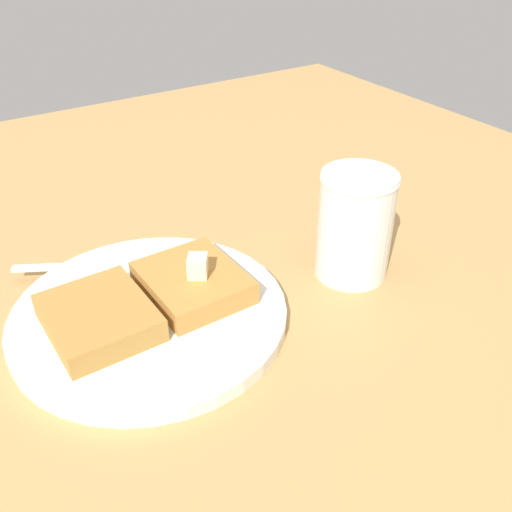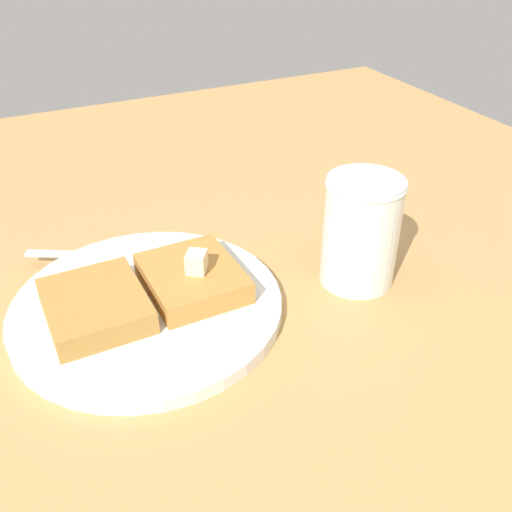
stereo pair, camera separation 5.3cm
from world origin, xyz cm
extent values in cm
cube|color=tan|center=(0.00, 0.00, 0.97)|extent=(120.69, 120.69, 1.94)
cylinder|color=silver|center=(7.83, 1.53, 2.60)|extent=(25.03, 25.03, 1.32)
torus|color=#382D3D|center=(7.83, 1.53, 2.86)|extent=(25.03, 25.03, 0.80)
cube|color=#B67C38|center=(3.24, 1.44, 4.37)|extent=(8.59, 9.99, 2.22)
cube|color=#A87937|center=(12.43, 1.62, 4.37)|extent=(8.59, 9.99, 2.22)
cube|color=beige|center=(2.92, 2.04, 6.46)|extent=(2.56, 2.61, 1.96)
cube|color=silver|center=(12.37, -9.20, 3.44)|extent=(9.22, 5.56, 0.36)
cube|color=silver|center=(6.74, -6.15, 3.44)|extent=(3.51, 3.27, 0.36)
cube|color=silver|center=(3.71, -5.45, 3.44)|extent=(2.97, 1.81, 0.36)
cube|color=silver|center=(3.97, -4.96, 3.44)|extent=(2.97, 1.81, 0.36)
cube|color=silver|center=(4.24, -4.48, 3.44)|extent=(2.97, 1.81, 0.36)
cube|color=silver|center=(4.50, -4.00, 3.44)|extent=(2.97, 1.81, 0.36)
cylinder|color=#451906|center=(-12.75, 5.49, 6.59)|extent=(6.76, 6.76, 9.30)
cylinder|color=silver|center=(-12.75, 5.49, 7.46)|extent=(7.35, 7.35, 11.04)
torus|color=silver|center=(-12.75, 5.49, 12.53)|extent=(7.55, 7.55, 0.50)
camera|label=1|loc=(21.71, 40.88, 35.63)|focal=40.00mm
camera|label=2|loc=(17.08, 43.49, 35.63)|focal=40.00mm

